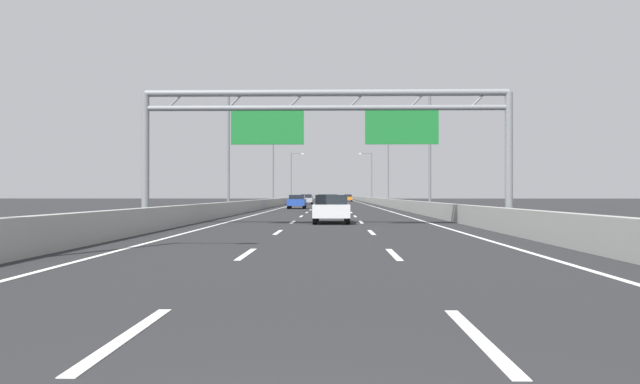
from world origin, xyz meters
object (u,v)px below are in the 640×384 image
streetlamp_right_far (386,165)px  silver_car (307,199)px  blue_car (297,202)px  yellow_car (332,201)px  white_car (331,208)px  green_car (328,203)px  streetlamp_right_mid (427,143)px  streetlamp_left_mid (231,143)px  streetlamp_left_far (275,165)px  orange_car (348,198)px  sign_gantry (328,122)px  streetlamp_right_distant (370,174)px  streetlamp_left_distant (292,174)px

streetlamp_right_far → silver_car: bearing=136.0°
streetlamp_right_far → blue_car: bearing=-119.4°
yellow_car → blue_car: bearing=-121.7°
white_car → green_car: (-0.37, 20.63, 0.00)m
white_car → green_car: 20.63m
streetlamp_right_mid → streetlamp_left_mid: bearing=180.0°
streetlamp_left_mid → streetlamp_right_mid: same height
streetlamp_left_far → white_car: (7.70, -52.37, -4.65)m
orange_car → streetlamp_left_mid: bearing=-97.4°
silver_car → yellow_car: bearing=-80.9°
sign_gantry → streetlamp_right_distant: streetlamp_right_distant is taller
streetlamp_right_far → streetlamp_right_distant: same height
streetlamp_left_far → silver_car: 12.31m
streetlamp_right_far → yellow_car: size_ratio=2.24×
streetlamp_right_far → orange_car: bearing=94.9°
sign_gantry → streetlamp_left_mid: streetlamp_left_mid is taller
streetlamp_left_far → streetlamp_right_distant: bearing=67.7°
sign_gantry → streetlamp_right_distant: (7.38, 91.90, 0.55)m
streetlamp_right_distant → blue_car: 56.99m
streetlamp_left_distant → green_car: size_ratio=2.03×
streetlamp_left_far → streetlamp_right_far: size_ratio=1.00×
white_car → yellow_car: white_car is taller
sign_gantry → streetlamp_left_mid: 20.43m
streetlamp_left_distant → orange_car: (10.89, 11.02, -4.64)m
streetlamp_right_mid → silver_car: 48.73m
streetlamp_left_far → streetlamp_left_distant: 36.46m
streetlamp_right_far → orange_car: 47.88m
streetlamp_right_mid → blue_car: size_ratio=2.05×
streetlamp_right_far → blue_car: size_ratio=2.05×
streetlamp_left_mid → streetlamp_left_far: (0.00, 36.46, 0.00)m
streetlamp_right_mid → streetlamp_right_distant: bearing=90.0°
silver_car → yellow_car: silver_car is taller
streetlamp_right_mid → yellow_car: 24.61m
green_car → streetlamp_right_mid: bearing=-31.8°
silver_car → yellow_car: size_ratio=1.05×
streetlamp_left_far → green_car: streetlamp_left_far is taller
streetlamp_left_far → green_car: bearing=-77.0°
orange_car → streetlamp_right_far: bearing=-85.1°
white_car → blue_car: white_car is taller
streetlamp_right_far → yellow_car: (-7.26, -13.42, -4.67)m
streetlamp_right_mid → white_car: size_ratio=2.04×
streetlamp_right_far → streetlamp_left_distant: (-14.93, 36.46, 0.00)m
streetlamp_left_distant → orange_car: 16.17m
white_car → streetlamp_left_mid: bearing=115.8°
sign_gantry → streetlamp_left_far: 55.95m
streetlamp_left_mid → silver_car: size_ratio=2.13×
streetlamp_right_far → green_car: size_ratio=2.03×
streetlamp_left_distant → streetlamp_right_far: bearing=-67.7°
streetlamp_right_distant → streetlamp_left_mid: bearing=-101.6°
white_car → yellow_car: bearing=90.1°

